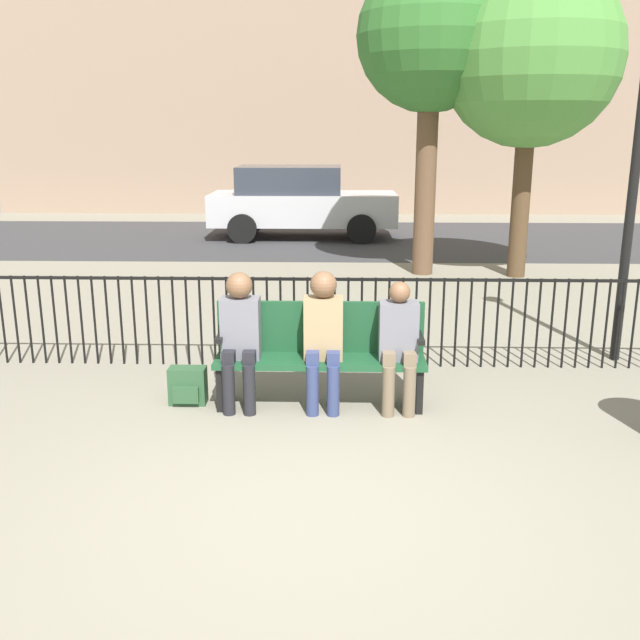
{
  "coord_description": "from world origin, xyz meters",
  "views": [
    {
      "loc": [
        0.17,
        -4.2,
        2.41
      ],
      "look_at": [
        0.0,
        1.81,
        0.8
      ],
      "focal_mm": 40.0,
      "sensor_mm": 36.0,
      "label": 1
    }
  ],
  "objects": [
    {
      "name": "ground_plane",
      "position": [
        0.0,
        0.0,
        0.0
      ],
      "size": [
        80.0,
        80.0,
        0.0
      ],
      "primitive_type": "plane",
      "color": "gray"
    },
    {
      "name": "park_bench",
      "position": [
        0.0,
        1.9,
        0.5
      ],
      "size": [
        1.87,
        0.45,
        0.92
      ],
      "color": "#194728",
      "rests_on": "ground"
    },
    {
      "name": "seated_person_0",
      "position": [
        -0.7,
        1.77,
        0.7
      ],
      "size": [
        0.34,
        0.39,
        1.23
      ],
      "color": "black",
      "rests_on": "ground"
    },
    {
      "name": "seated_person_1",
      "position": [
        0.03,
        1.77,
        0.7
      ],
      "size": [
        0.34,
        0.39,
        1.24
      ],
      "color": "navy",
      "rests_on": "ground"
    },
    {
      "name": "seated_person_2",
      "position": [
        0.69,
        1.76,
        0.64
      ],
      "size": [
        0.34,
        0.39,
        1.15
      ],
      "color": "brown",
      "rests_on": "ground"
    },
    {
      "name": "backpack",
      "position": [
        -1.2,
        1.83,
        0.17
      ],
      "size": [
        0.33,
        0.22,
        0.34
      ],
      "color": "#284C2D",
      "rests_on": "ground"
    },
    {
      "name": "fence_railing",
      "position": [
        -0.02,
        2.95,
        0.56
      ],
      "size": [
        9.01,
        0.03,
        0.95
      ],
      "color": "black",
      "rests_on": "ground"
    },
    {
      "name": "tree_0",
      "position": [
        1.6,
        7.98,
        3.8
      ],
      "size": [
        2.39,
        2.39,
        5.05
      ],
      "color": "brown",
      "rests_on": "ground"
    },
    {
      "name": "tree_1",
      "position": [
        3.16,
        7.79,
        3.51
      ],
      "size": [
        2.85,
        2.85,
        4.96
      ],
      "color": "#4C3823",
      "rests_on": "ground"
    },
    {
      "name": "street_surface",
      "position": [
        0.0,
        12.0,
        0.0
      ],
      "size": [
        24.0,
        6.0,
        0.01
      ],
      "color": "#333335",
      "rests_on": "ground"
    },
    {
      "name": "parked_car_0",
      "position": [
        -0.75,
        12.16,
        0.84
      ],
      "size": [
        4.2,
        1.94,
        1.62
      ],
      "color": "#B7B7BC",
      "rests_on": "ground"
    }
  ]
}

